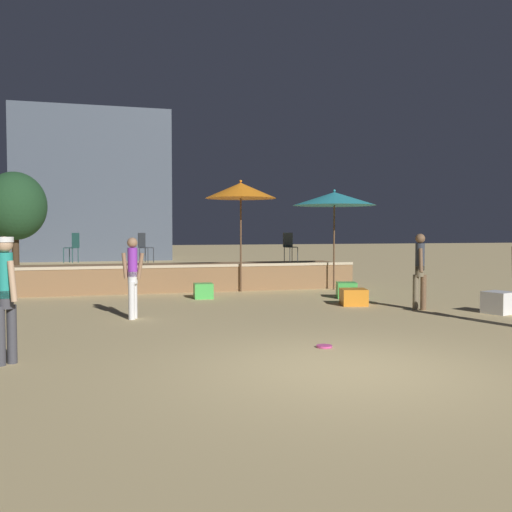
{
  "coord_description": "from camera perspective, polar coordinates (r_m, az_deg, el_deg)",
  "views": [
    {
      "loc": [
        -3.04,
        -6.66,
        1.79
      ],
      "look_at": [
        0.0,
        4.41,
        1.26
      ],
      "focal_mm": 40.0,
      "sensor_mm": 36.0,
      "label": 1
    }
  ],
  "objects": [
    {
      "name": "ground_plane",
      "position": [
        7.53,
        9.08,
        -11.15
      ],
      "size": [
        120.0,
        120.0,
        0.0
      ],
      "primitive_type": "plane",
      "color": "tan"
    },
    {
      "name": "wooden_deck",
      "position": [
        17.55,
        -7.07,
        -2.05
      ],
      "size": [
        9.99,
        2.47,
        0.8
      ],
      "color": "olive",
      "rests_on": "ground"
    },
    {
      "name": "distant_building",
      "position": [
        35.53,
        -15.97,
        6.73
      ],
      "size": [
        8.88,
        4.01,
        8.77
      ],
      "color": "#4C5666",
      "rests_on": "ground"
    },
    {
      "name": "frisbee_disc",
      "position": [
        8.84,
        6.84,
        -8.95
      ],
      "size": [
        0.24,
        0.24,
        0.03
      ],
      "color": "#E54C99",
      "rests_on": "ground"
    },
    {
      "name": "cube_seat_1",
      "position": [
        15.15,
        9.03,
        -3.4
      ],
      "size": [
        0.62,
        0.62,
        0.41
      ],
      "rotation": [
        0.0,
        0.0,
        -0.29
      ],
      "color": "#4CC651",
      "rests_on": "ground"
    },
    {
      "name": "background_tree_1",
      "position": [
        25.06,
        -22.99,
        4.6
      ],
      "size": [
        2.51,
        2.51,
        4.13
      ],
      "color": "#3D2B1C",
      "rests_on": "ground"
    },
    {
      "name": "person_0",
      "position": [
        11.68,
        -12.23,
        -1.93
      ],
      "size": [
        0.46,
        0.28,
        1.64
      ],
      "rotation": [
        0.0,
        0.0,
        4.35
      ],
      "color": "white",
      "rests_on": "ground"
    },
    {
      "name": "cube_seat_3",
      "position": [
        14.97,
        -5.29,
        -3.49
      ],
      "size": [
        0.51,
        0.51,
        0.39
      ],
      "rotation": [
        0.0,
        0.0,
        -0.07
      ],
      "color": "#4CC651",
      "rests_on": "ground"
    },
    {
      "name": "patio_umbrella_1",
      "position": [
        16.5,
        -1.54,
        6.54
      ],
      "size": [
        2.06,
        2.06,
        3.23
      ],
      "color": "brown",
      "rests_on": "ground"
    },
    {
      "name": "person_2",
      "position": [
        13.22,
        16.06,
        -1.23
      ],
      "size": [
        0.29,
        0.48,
        1.7
      ],
      "rotation": [
        0.0,
        0.0,
        2.72
      ],
      "color": "brown",
      "rests_on": "ground"
    },
    {
      "name": "patio_umbrella_0",
      "position": [
        17.19,
        7.84,
        5.68
      ],
      "size": [
        2.47,
        2.47,
        2.99
      ],
      "color": "brown",
      "rests_on": "ground"
    },
    {
      "name": "cube_seat_2",
      "position": [
        13.29,
        23.12,
        -4.3
      ],
      "size": [
        0.69,
        0.69,
        0.47
      ],
      "rotation": [
        0.0,
        0.0,
        0.34
      ],
      "color": "white",
      "rests_on": "ground"
    },
    {
      "name": "person_1",
      "position": [
        8.24,
        -23.78,
        -3.39
      ],
      "size": [
        0.39,
        0.44,
        1.71
      ],
      "rotation": [
        0.0,
        0.0,
        3.84
      ],
      "color": "#3F3F47",
      "rests_on": "ground"
    },
    {
      "name": "bistro_chair_1",
      "position": [
        17.92,
        3.35,
        1.2
      ],
      "size": [
        0.43,
        0.43,
        0.9
      ],
      "rotation": [
        0.0,
        0.0,
        0.3
      ],
      "color": "#2D3338",
      "rests_on": "wooden_deck"
    },
    {
      "name": "bistro_chair_2",
      "position": [
        17.97,
        -17.8,
        1.08
      ],
      "size": [
        0.47,
        0.47,
        0.9
      ],
      "rotation": [
        0.0,
        0.0,
        4.18
      ],
      "color": "#1E4C47",
      "rests_on": "wooden_deck"
    },
    {
      "name": "bistro_chair_0",
      "position": [
        17.63,
        -11.14,
        1.13
      ],
      "size": [
        0.48,
        0.48,
        0.9
      ],
      "rotation": [
        0.0,
        0.0,
        0.9
      ],
      "color": "#2D3338",
      "rests_on": "wooden_deck"
    },
    {
      "name": "cube_seat_0",
      "position": [
        13.76,
        9.74,
        -4.06
      ],
      "size": [
        0.71,
        0.71,
        0.39
      ],
      "rotation": [
        0.0,
        0.0,
        -0.22
      ],
      "color": "orange",
      "rests_on": "ground"
    }
  ]
}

